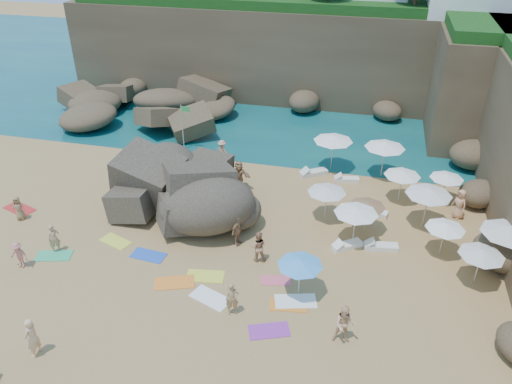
% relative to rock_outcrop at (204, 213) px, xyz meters
% --- Properties ---
extents(ground, '(120.00, 120.00, 0.00)m').
position_rel_rock_outcrop_xyz_m(ground, '(1.21, -3.17, 0.00)').
color(ground, tan).
rests_on(ground, ground).
extents(seawater, '(120.00, 120.00, 0.00)m').
position_rel_rock_outcrop_xyz_m(seawater, '(1.21, 26.83, 0.00)').
color(seawater, '#0C4751').
rests_on(seawater, ground).
extents(cliff_back, '(44.00, 8.00, 8.00)m').
position_rel_rock_outcrop_xyz_m(cliff_back, '(3.21, 21.83, 4.00)').
color(cliff_back, brown).
rests_on(cliff_back, ground).
extents(cliff_corner, '(10.00, 12.00, 8.00)m').
position_rel_rock_outcrop_xyz_m(cliff_corner, '(18.21, 16.83, 4.00)').
color(cliff_corner, brown).
rests_on(cliff_corner, ground).
extents(rock_promontory, '(12.00, 7.00, 2.00)m').
position_rel_rock_outcrop_xyz_m(rock_promontory, '(-9.79, 12.83, 0.00)').
color(rock_promontory, brown).
rests_on(rock_promontory, ground).
extents(marina_masts, '(3.10, 0.10, 6.00)m').
position_rel_rock_outcrop_xyz_m(marina_masts, '(-15.29, 26.83, 3.00)').
color(marina_masts, white).
rests_on(marina_masts, ground).
extents(rock_outcrop, '(9.43, 7.80, 3.34)m').
position_rel_rock_outcrop_xyz_m(rock_outcrop, '(0.00, 0.00, 0.00)').
color(rock_outcrop, brown).
rests_on(rock_outcrop, ground).
extents(flag_pole, '(0.67, 0.07, 3.42)m').
position_rel_rock_outcrop_xyz_m(flag_pole, '(-4.16, 7.97, 2.18)').
color(flag_pole, silver).
rests_on(flag_pole, ground).
extents(parasol_0, '(2.64, 2.64, 2.50)m').
position_rel_rock_outcrop_xyz_m(parasol_0, '(6.68, 7.38, 2.29)').
color(parasol_0, silver).
rests_on(parasol_0, ground).
extents(parasol_1, '(2.64, 2.64, 2.49)m').
position_rel_rock_outcrop_xyz_m(parasol_1, '(10.06, 7.14, 2.29)').
color(parasol_1, silver).
rests_on(parasol_1, ground).
extents(parasol_2, '(2.00, 2.00, 1.89)m').
position_rel_rock_outcrop_xyz_m(parasol_2, '(13.79, 4.77, 1.73)').
color(parasol_2, silver).
rests_on(parasol_2, ground).
extents(parasol_3, '(2.56, 2.56, 2.42)m').
position_rel_rock_outcrop_xyz_m(parasol_3, '(12.53, 1.76, 2.23)').
color(parasol_3, silver).
rests_on(parasol_3, ground).
extents(parasol_4, '(2.19, 2.19, 2.07)m').
position_rel_rock_outcrop_xyz_m(parasol_4, '(11.18, 4.21, 1.90)').
color(parasol_4, silver).
rests_on(parasol_4, ground).
extents(parasol_5, '(2.21, 2.21, 2.09)m').
position_rel_rock_outcrop_xyz_m(parasol_5, '(7.01, 1.16, 1.92)').
color(parasol_5, silver).
rests_on(parasol_5, ground).
extents(parasol_6, '(2.03, 2.03, 1.92)m').
position_rel_rock_outcrop_xyz_m(parasol_6, '(9.30, 0.41, 1.76)').
color(parasol_6, silver).
rests_on(parasol_6, ground).
extents(parasol_7, '(2.02, 2.02, 1.91)m').
position_rel_rock_outcrop_xyz_m(parasol_7, '(13.28, -0.78, 1.76)').
color(parasol_7, silver).
rests_on(parasol_7, ground).
extents(parasol_8, '(2.64, 2.64, 2.50)m').
position_rel_rock_outcrop_xyz_m(parasol_8, '(16.07, -1.24, 2.29)').
color(parasol_8, silver).
rests_on(parasol_8, ground).
extents(parasol_9, '(2.34, 2.34, 2.22)m').
position_rel_rock_outcrop_xyz_m(parasol_9, '(8.77, -0.81, 2.03)').
color(parasol_9, silver).
rests_on(parasol_9, ground).
extents(parasol_10, '(2.13, 2.13, 2.02)m').
position_rel_rock_outcrop_xyz_m(parasol_10, '(6.58, -5.52, 1.85)').
color(parasol_10, silver).
rests_on(parasol_10, ground).
extents(parasol_11, '(2.14, 2.14, 2.02)m').
position_rel_rock_outcrop_xyz_m(parasol_11, '(14.73, -2.79, 1.86)').
color(parasol_11, silver).
rests_on(parasol_11, ground).
extents(lounger_0, '(1.98, 0.83, 0.30)m').
position_rel_rock_outcrop_xyz_m(lounger_0, '(0.22, 2.94, 0.15)').
color(lounger_0, white).
rests_on(lounger_0, ground).
extents(lounger_1, '(1.68, 0.84, 0.25)m').
position_rel_rock_outcrop_xyz_m(lounger_1, '(7.88, 5.88, 0.12)').
color(lounger_1, white).
rests_on(lounger_1, ground).
extents(lounger_2, '(1.92, 1.62, 0.30)m').
position_rel_rock_outcrop_xyz_m(lounger_2, '(5.64, 6.20, 0.15)').
color(lounger_2, silver).
rests_on(lounger_2, ground).
extents(lounger_3, '(1.84, 0.85, 0.28)m').
position_rel_rock_outcrop_xyz_m(lounger_3, '(10.28, -1.07, 0.14)').
color(lounger_3, white).
rests_on(lounger_3, ground).
extents(lounger_4, '(1.79, 0.90, 0.27)m').
position_rel_rock_outcrop_xyz_m(lounger_4, '(9.71, 2.28, 0.13)').
color(lounger_4, white).
rests_on(lounger_4, ground).
extents(lounger_5, '(1.67, 1.46, 0.26)m').
position_rel_rock_outcrop_xyz_m(lounger_5, '(8.52, -1.38, 0.13)').
color(lounger_5, white).
rests_on(lounger_5, ground).
extents(towel_2, '(2.15, 1.58, 0.03)m').
position_rel_rock_outcrop_xyz_m(towel_2, '(0.60, -6.23, 0.02)').
color(towel_2, orange).
rests_on(towel_2, ground).
extents(towel_3, '(1.98, 1.35, 0.03)m').
position_rel_rock_outcrop_xyz_m(towel_3, '(-6.29, -5.74, 0.02)').
color(towel_3, '#31AD71').
rests_on(towel_3, ground).
extents(towel_4, '(1.90, 1.40, 0.03)m').
position_rel_rock_outcrop_xyz_m(towel_4, '(-3.76, -3.83, 0.02)').
color(towel_4, '#E2E83D').
rests_on(towel_4, ground).
extents(towel_5, '(2.14, 1.59, 0.03)m').
position_rel_rock_outcrop_xyz_m(towel_5, '(2.65, -6.84, 0.02)').
color(towel_5, white).
rests_on(towel_5, ground).
extents(towel_6, '(1.97, 1.48, 0.03)m').
position_rel_rock_outcrop_xyz_m(towel_6, '(5.74, -8.18, 0.02)').
color(towel_6, purple).
rests_on(towel_6, ground).
extents(towel_7, '(2.14, 1.53, 0.03)m').
position_rel_rock_outcrop_xyz_m(towel_7, '(-10.90, -2.21, 0.02)').
color(towel_7, red).
rests_on(towel_7, ground).
extents(towel_8, '(1.88, 1.07, 0.03)m').
position_rel_rock_outcrop_xyz_m(towel_8, '(-1.51, -4.55, 0.02)').
color(towel_8, blue).
rests_on(towel_8, ground).
extents(towel_9, '(1.59, 1.01, 0.03)m').
position_rel_rock_outcrop_xyz_m(towel_9, '(5.35, -4.90, 0.01)').
color(towel_9, '#E65973').
rests_on(towel_9, ground).
extents(towel_10, '(1.84, 1.11, 0.03)m').
position_rel_rock_outcrop_xyz_m(towel_10, '(6.26, -6.43, 0.02)').
color(towel_10, orange).
rests_on(towel_10, ground).
extents(towel_11, '(1.60, 0.89, 0.03)m').
position_rel_rock_outcrop_xyz_m(towel_11, '(-3.75, -1.20, 0.01)').
color(towel_11, '#33B573').
rests_on(towel_11, ground).
extents(towel_12, '(1.98, 1.21, 0.03)m').
position_rel_rock_outcrop_xyz_m(towel_12, '(1.91, -5.42, 0.02)').
color(towel_12, yellow).
rests_on(towel_12, ground).
extents(towel_13, '(2.11, 1.44, 0.03)m').
position_rel_rock_outcrop_xyz_m(towel_13, '(6.55, -6.11, 0.02)').
color(towel_13, white).
rests_on(towel_13, ground).
extents(person_stand_0, '(0.69, 0.70, 1.63)m').
position_rel_rock_outcrop_xyz_m(person_stand_0, '(-6.36, -5.34, 0.82)').
color(person_stand_0, tan).
rests_on(person_stand_0, ground).
extents(person_stand_1, '(0.97, 0.83, 1.75)m').
position_rel_rock_outcrop_xyz_m(person_stand_1, '(4.15, -3.55, 0.87)').
color(person_stand_1, '#AC7956').
rests_on(person_stand_1, ground).
extents(person_stand_2, '(1.10, 0.68, 1.59)m').
position_rel_rock_outcrop_xyz_m(person_stand_2, '(-0.90, 6.71, 0.79)').
color(person_stand_2, tan).
rests_on(person_stand_2, ground).
extents(person_stand_3, '(0.67, 1.13, 1.80)m').
position_rel_rock_outcrop_xyz_m(person_stand_3, '(2.74, -2.44, 0.90)').
color(person_stand_3, '#A37751').
rests_on(person_stand_3, ground).
extents(person_stand_4, '(0.96, 0.99, 1.83)m').
position_rel_rock_outcrop_xyz_m(person_stand_4, '(14.50, 3.07, 0.91)').
color(person_stand_4, tan).
rests_on(person_stand_4, ground).
extents(person_stand_5, '(1.77, 0.80, 1.84)m').
position_rel_rock_outcrop_xyz_m(person_stand_5, '(1.21, 3.47, 0.92)').
color(person_stand_5, tan).
rests_on(person_stand_5, ground).
extents(person_stand_6, '(0.47, 0.70, 1.90)m').
position_rel_rock_outcrop_xyz_m(person_stand_6, '(-3.26, -11.66, 0.95)').
color(person_stand_6, '#EEB887').
rests_on(person_stand_6, ground).
extents(person_lie_0, '(0.96, 1.47, 0.39)m').
position_rel_rock_outcrop_xyz_m(person_lie_0, '(-7.35, -6.92, 0.19)').
color(person_lie_0, tan).
rests_on(person_lie_0, ground).
extents(person_lie_2, '(1.10, 1.60, 0.39)m').
position_rel_rock_outcrop_xyz_m(person_lie_2, '(-10.10, -3.13, 0.19)').
color(person_lie_2, '#936D49').
rests_on(person_lie_2, ground).
extents(person_lie_4, '(1.20, 1.74, 0.39)m').
position_rel_rock_outcrop_xyz_m(person_lie_4, '(3.92, -7.52, 0.20)').
color(person_lie_4, '#A18050').
rests_on(person_lie_4, ground).
extents(person_lie_5, '(1.07, 1.93, 0.70)m').
position_rel_rock_outcrop_xyz_m(person_lie_5, '(8.89, -7.99, 0.35)').
color(person_lie_5, '#E3AF81').
rests_on(person_lie_5, ground).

